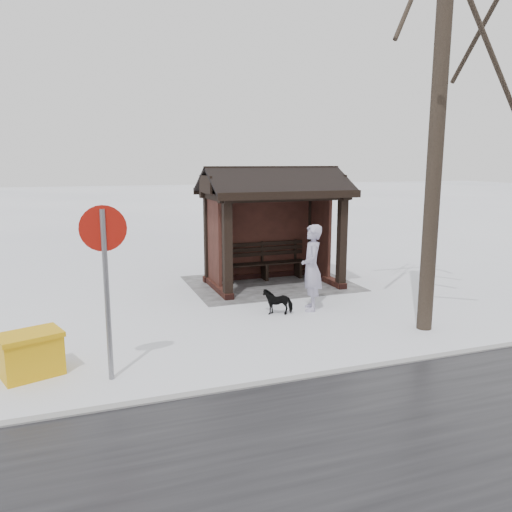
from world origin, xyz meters
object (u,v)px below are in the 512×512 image
Objects in this scene: bus_shelter at (271,202)px; pedestrian at (312,268)px; grit_bin at (31,354)px; road_sign at (105,257)px; dog at (278,301)px.

bus_shelter reaches higher than pedestrian.
grit_bin is 1.94m from road_sign.
grit_bin is (5.51, 4.18, -1.82)m from bus_shelter.
dog is 4.49m from road_sign.
dog is at bearing 71.93° from bus_shelter.
bus_shelter is at bearing -160.60° from pedestrian.
bus_shelter is 3.23m from dog.
road_sign is (4.39, 4.69, -0.32)m from bus_shelter.
bus_shelter is 7.15m from grit_bin.
dog is at bearing -179.61° from grit_bin.
pedestrian is 2.99× the size of dog.
road_sign reaches higher than dog.
bus_shelter reaches higher than dog.
road_sign is at bearing -40.95° from dog.
grit_bin reaches higher than dog.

